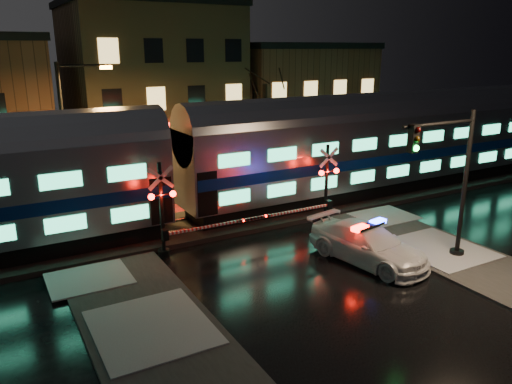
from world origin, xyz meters
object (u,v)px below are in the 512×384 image
crossing_signal_left (171,218)px  streetlight (70,132)px  crossing_signal_right (321,193)px  police_car (368,244)px  traffic_light (449,185)px

crossing_signal_left → streetlight: bearing=111.7°
crossing_signal_right → crossing_signal_left: bearing=180.0°
crossing_signal_right → crossing_signal_left: crossing_signal_left is taller
police_car → streetlight: streetlight is taller
crossing_signal_right → streetlight: size_ratio=0.72×
crossing_signal_right → traffic_light: size_ratio=0.92×
crossing_signal_left → traffic_light: size_ratio=0.93×
crossing_signal_right → crossing_signal_left: (-7.81, 0.00, 0.03)m
crossing_signal_left → streetlight: size_ratio=0.73×
police_car → crossing_signal_right: bearing=67.5°
crossing_signal_right → police_car: bearing=-101.9°
crossing_signal_right → streetlight: bearing=147.4°
police_car → crossing_signal_left: bearing=135.7°
traffic_light → crossing_signal_right: bearing=117.9°
police_car → crossing_signal_right: crossing_signal_right is taller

